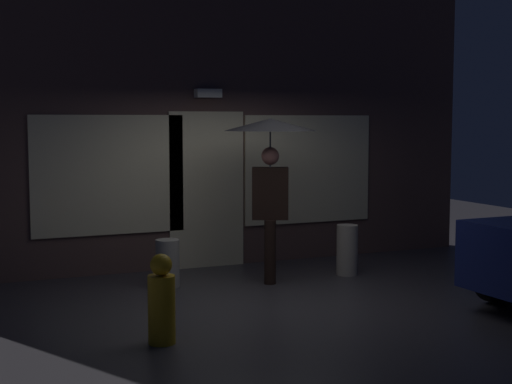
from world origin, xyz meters
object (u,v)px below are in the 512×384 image
sidewalk_bollard (168,263)px  sidewalk_bollard_2 (347,250)px  person_with_umbrella (270,155)px  fire_hydrant (162,302)px

sidewalk_bollard → sidewalk_bollard_2: sidewalk_bollard_2 is taller
person_with_umbrella → sidewalk_bollard: size_ratio=3.51×
person_with_umbrella → sidewalk_bollard: 1.88m
sidewalk_bollard → person_with_umbrella: bearing=-11.4°
sidewalk_bollard_2 → fire_hydrant: 3.77m
fire_hydrant → sidewalk_bollard_2: bearing=32.4°
sidewalk_bollard → fire_hydrant: (-0.75, -2.28, 0.10)m
sidewalk_bollard_2 → fire_hydrant: bearing=-147.6°
sidewalk_bollard → fire_hydrant: size_ratio=0.70×
sidewalk_bollard → fire_hydrant: fire_hydrant is taller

